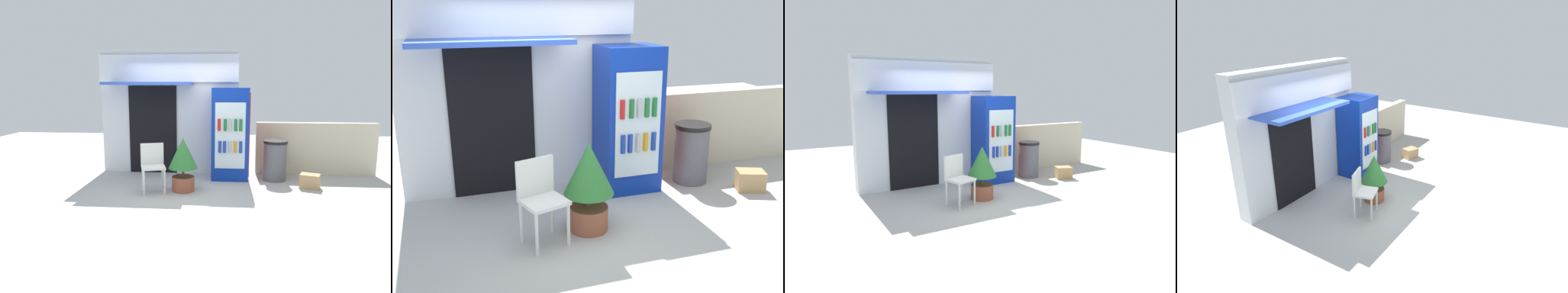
# 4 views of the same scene
# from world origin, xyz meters

# --- Properties ---
(ground) EXTENTS (16.00, 16.00, 0.00)m
(ground) POSITION_xyz_m (0.00, 0.00, 0.00)
(ground) COLOR #B2B2AD
(storefront_building) EXTENTS (3.09, 1.11, 2.76)m
(storefront_building) POSITION_xyz_m (-0.42, 1.61, 1.44)
(storefront_building) COLOR silver
(storefront_building) RESTS_ON ground
(drink_cooler) EXTENTS (0.79, 0.73, 1.94)m
(drink_cooler) POSITION_xyz_m (0.98, 1.09, 0.97)
(drink_cooler) COLOR #0C2D9E
(drink_cooler) RESTS_ON ground
(plastic_chair) EXTENTS (0.53, 0.50, 0.91)m
(plastic_chair) POSITION_xyz_m (-0.48, -0.02, 0.54)
(plastic_chair) COLOR silver
(plastic_chair) RESTS_ON ground
(potted_plant_near_shop) EXTENTS (0.56, 0.56, 1.02)m
(potted_plant_near_shop) POSITION_xyz_m (0.08, 0.06, 0.60)
(potted_plant_near_shop) COLOR #995138
(potted_plant_near_shop) RESTS_ON ground
(trash_bin) EXTENTS (0.50, 0.50, 0.85)m
(trash_bin) POSITION_xyz_m (1.92, 1.00, 0.43)
(trash_bin) COLOR #595960
(trash_bin) RESTS_ON ground
(stone_boundary_wall) EXTENTS (2.65, 0.21, 1.17)m
(stone_boundary_wall) POSITION_xyz_m (2.89, 1.62, 0.58)
(stone_boundary_wall) COLOR beige
(stone_boundary_wall) RESTS_ON ground
(cardboard_box) EXTENTS (0.44, 0.38, 0.28)m
(cardboard_box) POSITION_xyz_m (2.54, 0.45, 0.14)
(cardboard_box) COLOR tan
(cardboard_box) RESTS_ON ground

